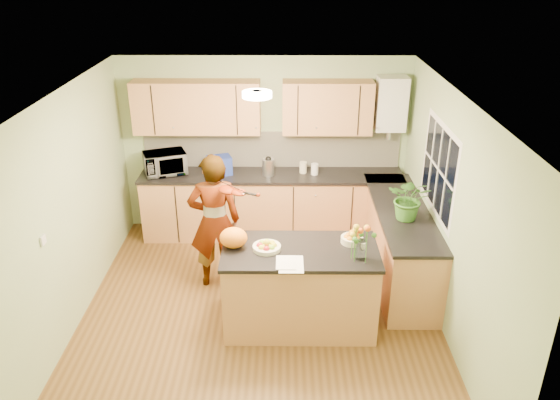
{
  "coord_description": "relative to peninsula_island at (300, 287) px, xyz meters",
  "views": [
    {
      "loc": [
        0.26,
        -5.06,
        3.78
      ],
      "look_at": [
        0.23,
        0.5,
        1.21
      ],
      "focal_mm": 35.0,
      "sensor_mm": 36.0,
      "label": 1
    }
  ],
  "objects": [
    {
      "name": "floor",
      "position": [
        -0.44,
        0.13,
        -0.47
      ],
      "size": [
        4.5,
        4.5,
        0.0
      ],
      "primitive_type": "plane",
      "color": "#573919",
      "rests_on": "ground"
    },
    {
      "name": "ceiling",
      "position": [
        -0.44,
        0.13,
        2.03
      ],
      "size": [
        4.0,
        4.5,
        0.02
      ],
      "primitive_type": "cube",
      "color": "silver",
      "rests_on": "wall_back"
    },
    {
      "name": "wall_back",
      "position": [
        -0.44,
        2.38,
        0.78
      ],
      "size": [
        4.0,
        0.02,
        2.5
      ],
      "primitive_type": "cube",
      "color": "#97AE7C",
      "rests_on": "floor"
    },
    {
      "name": "wall_front",
      "position": [
        -0.44,
        -2.12,
        0.78
      ],
      "size": [
        4.0,
        0.02,
        2.5
      ],
      "primitive_type": "cube",
      "color": "#97AE7C",
      "rests_on": "floor"
    },
    {
      "name": "wall_left",
      "position": [
        -2.44,
        0.13,
        0.78
      ],
      "size": [
        0.02,
        4.5,
        2.5
      ],
      "primitive_type": "cube",
      "color": "#97AE7C",
      "rests_on": "floor"
    },
    {
      "name": "wall_right",
      "position": [
        1.56,
        0.13,
        0.78
      ],
      "size": [
        0.02,
        4.5,
        2.5
      ],
      "primitive_type": "cube",
      "color": "#97AE7C",
      "rests_on": "floor"
    },
    {
      "name": "back_counter",
      "position": [
        -0.34,
        2.08,
        0.0
      ],
      "size": [
        3.64,
        0.62,
        0.94
      ],
      "color": "#B17446",
      "rests_on": "floor"
    },
    {
      "name": "right_counter",
      "position": [
        1.26,
        0.98,
        0.0
      ],
      "size": [
        0.62,
        2.24,
        0.94
      ],
      "color": "#B17446",
      "rests_on": "floor"
    },
    {
      "name": "splashback",
      "position": [
        -0.34,
        2.36,
        0.73
      ],
      "size": [
        3.6,
        0.02,
        0.52
      ],
      "primitive_type": "cube",
      "color": "beige",
      "rests_on": "back_counter"
    },
    {
      "name": "upper_cabinets",
      "position": [
        -0.62,
        2.21,
        1.38
      ],
      "size": [
        3.2,
        0.34,
        0.7
      ],
      "color": "#B17446",
      "rests_on": "wall_back"
    },
    {
      "name": "boiler",
      "position": [
        1.26,
        2.22,
        1.43
      ],
      "size": [
        0.4,
        0.3,
        0.86
      ],
      "color": "white",
      "rests_on": "wall_back"
    },
    {
      "name": "window_right",
      "position": [
        1.55,
        0.73,
        1.08
      ],
      "size": [
        0.01,
        1.3,
        1.05
      ],
      "color": "white",
      "rests_on": "wall_right"
    },
    {
      "name": "light_switch",
      "position": [
        -2.43,
        -0.47,
        0.83
      ],
      "size": [
        0.02,
        0.09,
        0.09
      ],
      "primitive_type": "cube",
      "color": "white",
      "rests_on": "wall_left"
    },
    {
      "name": "ceiling_lamp",
      "position": [
        -0.44,
        0.43,
        1.99
      ],
      "size": [
        0.3,
        0.3,
        0.07
      ],
      "color": "#FFEABF",
      "rests_on": "ceiling"
    },
    {
      "name": "peninsula_island",
      "position": [
        0.0,
        0.0,
        0.0
      ],
      "size": [
        1.63,
        0.84,
        0.94
      ],
      "color": "#B17446",
      "rests_on": "floor"
    },
    {
      "name": "fruit_dish",
      "position": [
        -0.35,
        0.0,
        0.51
      ],
      "size": [
        0.29,
        0.29,
        0.1
      ],
      "color": "beige",
      "rests_on": "peninsula_island"
    },
    {
      "name": "orange_bowl",
      "position": [
        0.55,
        0.15,
        0.53
      ],
      "size": [
        0.24,
        0.24,
        0.14
      ],
      "color": "beige",
      "rests_on": "peninsula_island"
    },
    {
      "name": "flower_vase",
      "position": [
        0.6,
        -0.18,
        0.77
      ],
      "size": [
        0.25,
        0.25,
        0.45
      ],
      "rotation": [
        0.0,
        0.0,
        0.08
      ],
      "color": "silver",
      "rests_on": "peninsula_island"
    },
    {
      "name": "orange_bag",
      "position": [
        -0.7,
        0.05,
        0.58
      ],
      "size": [
        0.34,
        0.3,
        0.22
      ],
      "primitive_type": "ellipsoid",
      "rotation": [
        0.0,
        0.0,
        -0.21
      ],
      "color": "orange",
      "rests_on": "peninsula_island"
    },
    {
      "name": "papers",
      "position": [
        -0.1,
        -0.3,
        0.47
      ],
      "size": [
        0.24,
        0.33,
        0.01
      ],
      "primitive_type": "cube",
      "color": "white",
      "rests_on": "peninsula_island"
    },
    {
      "name": "violinist",
      "position": [
        -0.99,
        0.81,
        0.37
      ],
      "size": [
        0.67,
        0.49,
        1.69
      ],
      "primitive_type": "imported",
      "rotation": [
        0.0,
        0.0,
        3.29
      ],
      "color": "#EAA98F",
      "rests_on": "floor"
    },
    {
      "name": "violin",
      "position": [
        -0.79,
        0.59,
        0.88
      ],
      "size": [
        0.62,
        0.54,
        0.15
      ],
      "primitive_type": null,
      "rotation": [
        0.17,
        0.0,
        -0.61
      ],
      "color": "#521105",
      "rests_on": "violinist"
    },
    {
      "name": "microwave",
      "position": [
        -1.81,
        2.09,
        0.62
      ],
      "size": [
        0.65,
        0.55,
        0.31
      ],
      "primitive_type": "imported",
      "rotation": [
        0.0,
        0.0,
        0.37
      ],
      "color": "white",
      "rests_on": "back_counter"
    },
    {
      "name": "blue_box",
      "position": [
        -1.06,
        2.07,
        0.6
      ],
      "size": [
        0.38,
        0.32,
        0.25
      ],
      "primitive_type": "cube",
      "rotation": [
        0.0,
        0.0,
        0.33
      ],
      "color": "navy",
      "rests_on": "back_counter"
    },
    {
      "name": "kettle",
      "position": [
        -0.39,
        2.04,
        0.6
      ],
      "size": [
        0.17,
        0.17,
        0.31
      ],
      "rotation": [
        0.0,
        0.0,
        0.19
      ],
      "color": "silver",
      "rests_on": "back_counter"
    },
    {
      "name": "jar_cream",
      "position": [
        0.09,
        2.13,
        0.55
      ],
      "size": [
        0.13,
        0.13,
        0.16
      ],
      "primitive_type": "cylinder",
      "rotation": [
        0.0,
        0.0,
        -0.36
      ],
      "color": "beige",
      "rests_on": "back_counter"
    },
    {
      "name": "jar_white",
      "position": [
        0.25,
        2.07,
        0.55
      ],
      "size": [
        0.1,
        0.1,
        0.15
      ],
      "primitive_type": "cylinder",
      "rotation": [
        0.0,
        0.0,
        0.01
      ],
      "color": "white",
      "rests_on": "back_counter"
    },
    {
      "name": "potted_plant",
      "position": [
        1.26,
        0.71,
        0.73
      ],
      "size": [
        0.57,
        0.54,
        0.52
      ],
      "primitive_type": "imported",
      "rotation": [
        0.0,
        0.0,
        -0.34
      ],
      "color": "#3D7A28",
      "rests_on": "right_counter"
    }
  ]
}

